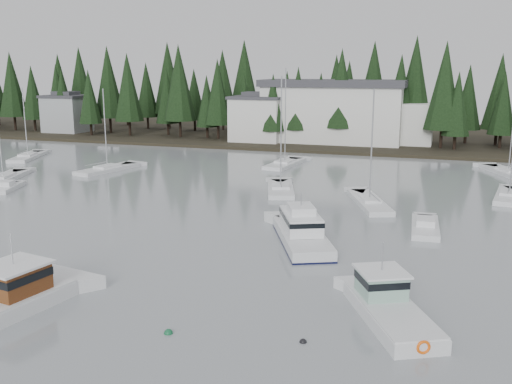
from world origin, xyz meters
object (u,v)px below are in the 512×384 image
sailboat_8 (281,191)px  sailboat_10 (369,204)px  sailboat_6 (3,180)px  harbor_inn (345,112)px  runabout_0 (6,189)px  house_west (258,118)px  sailboat_3 (28,158)px  sailboat_4 (509,198)px  sailboat_9 (508,174)px  runabout_1 (425,228)px  house_far_west (67,113)px  cabin_cruiser_center (301,234)px  lobster_boat_teal (388,309)px  sailboat_0 (285,165)px  sailboat_5 (107,170)px

sailboat_8 → sailboat_10: (10.17, -3.21, -0.01)m
sailboat_6 → sailboat_10: 43.82m
harbor_inn → runabout_0: bearing=-120.1°
house_west → sailboat_3: size_ratio=0.86×
sailboat_4 → sailboat_6: (-57.35, -9.03, -0.00)m
sailboat_8 → sailboat_9: bearing=-70.0°
house_west → sailboat_4: bearing=-41.0°
runabout_0 → runabout_1: size_ratio=0.82×
house_far_west → cabin_cruiser_center: (63.93, -57.63, -3.74)m
cabin_cruiser_center → lobster_boat_teal: 14.48m
sailboat_0 → sailboat_9: (29.10, 2.48, -0.01)m
cabin_cruiser_center → sailboat_3: sailboat_3 is taller
sailboat_10 → sailboat_6: bearing=71.1°
runabout_0 → sailboat_6: bearing=26.0°
harbor_inn → sailboat_10: (10.31, -44.57, -5.71)m
sailboat_4 → sailboat_5: size_ratio=1.01×
sailboat_3 → sailboat_5: bearing=-127.6°
lobster_boat_teal → sailboat_6: sailboat_6 is taller
sailboat_5 → sailboat_10: (35.56, -8.27, 0.01)m
sailboat_0 → runabout_0: (-25.25, -25.68, 0.06)m
sailboat_3 → runabout_0: 23.91m
sailboat_0 → sailboat_4: 30.49m
lobster_boat_teal → sailboat_10: bearing=-17.2°
sailboat_4 → sailboat_10: (-13.56, -7.43, -0.00)m
house_far_west → sailboat_9: size_ratio=0.67×
sailboat_9 → sailboat_10: (-14.80, -22.28, 0.00)m
harbor_inn → sailboat_9: 34.06m
lobster_boat_teal → sailboat_8: bearing=-0.6°
house_west → sailboat_0: sailboat_0 is taller
house_west → sailboat_4: (38.91, -33.81, -4.59)m
sailboat_8 → runabout_1: 19.33m
sailboat_3 → runabout_0: size_ratio=1.90×
lobster_boat_teal → sailboat_3: size_ratio=0.77×
harbor_inn → sailboat_5: harbor_inn is taller
sailboat_9 → runabout_0: (-54.35, -28.16, 0.07)m
harbor_inn → sailboat_10: 46.11m
sailboat_6 → harbor_inn: bearing=-54.2°
cabin_cruiser_center → sailboat_5: (-32.14, 22.67, -0.61)m
sailboat_6 → runabout_1: sailboat_6 is taller
cabin_cruiser_center → house_far_west: bearing=23.7°
house_west → sailboat_10: 48.62m
house_far_west → runabout_1: bearing=-35.0°
sailboat_6 → sailboat_10: sailboat_6 is taller
sailboat_8 → sailboat_10: size_ratio=1.09×
sailboat_4 → runabout_1: 17.17m
runabout_0 → harbor_inn: bearing=-48.8°
sailboat_0 → runabout_0: size_ratio=2.40×
sailboat_4 → sailboat_10: 15.46m
sailboat_8 → sailboat_10: sailboat_8 is taller
sailboat_0 → sailboat_10: size_ratio=1.16×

